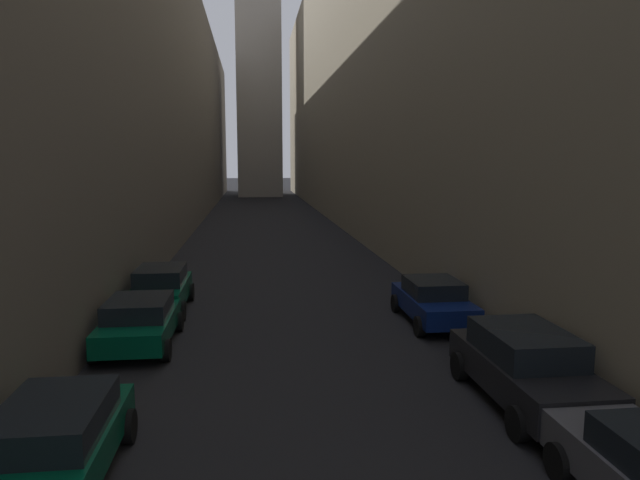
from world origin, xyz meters
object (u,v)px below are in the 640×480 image
Objects in this scene: parked_car_left_far at (161,288)px; parked_car_right_far at (433,300)px; parked_car_left_third at (140,321)px; parked_car_right_third at (526,366)px; parked_car_left_second at (53,444)px.

parked_car_right_far is (8.80, -2.48, -0.07)m from parked_car_left_far.
parked_car_left_far is 9.14m from parked_car_right_far.
parked_car_left_third is at bearing 180.00° from parked_car_left_far.
parked_car_left_third is at bearing 98.62° from parked_car_right_far.
parked_car_right_far is at bearing -105.74° from parked_car_left_far.
parked_car_right_third reaches higher than parked_car_right_far.
parked_car_left_second is 1.02× the size of parked_car_right_far.
parked_car_right_third is at bearing -118.86° from parked_car_left_third.
parked_car_left_third is 10.05m from parked_car_right_third.
parked_car_left_third is 8.90m from parked_car_right_far.
parked_car_left_third is 0.97× the size of parked_car_left_far.
parked_car_right_third is 1.08× the size of parked_car_right_far.
parked_car_right_third reaches higher than parked_car_left_second.
parked_car_left_far is at bearing 45.44° from parked_car_right_third.
parked_car_right_far is at bearing -46.67° from parked_car_left_second.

